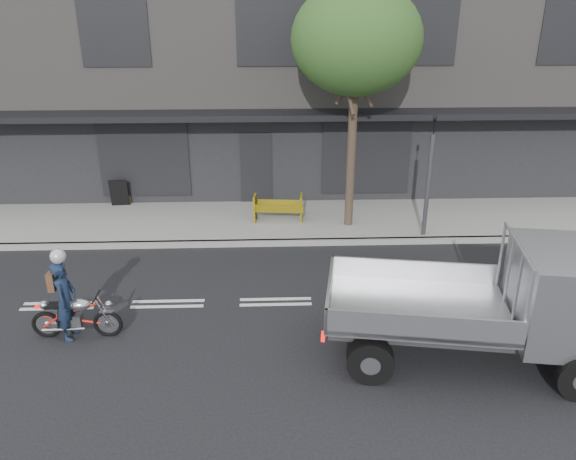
# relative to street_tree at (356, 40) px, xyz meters

# --- Properties ---
(ground) EXTENTS (80.00, 80.00, 0.00)m
(ground) POSITION_rel_street_tree_xyz_m (-2.20, -4.20, -5.28)
(ground) COLOR black
(ground) RESTS_ON ground
(sidewalk) EXTENTS (32.00, 3.20, 0.15)m
(sidewalk) POSITION_rel_street_tree_xyz_m (-2.20, 0.50, -5.20)
(sidewalk) COLOR gray
(sidewalk) RESTS_ON ground
(kerb) EXTENTS (32.00, 0.20, 0.15)m
(kerb) POSITION_rel_street_tree_xyz_m (-2.20, -1.10, -5.20)
(kerb) COLOR gray
(kerb) RESTS_ON ground
(building_main) EXTENTS (26.00, 10.00, 8.00)m
(building_main) POSITION_rel_street_tree_xyz_m (-2.20, 7.10, -1.28)
(building_main) COLOR slate
(building_main) RESTS_ON ground
(street_tree) EXTENTS (3.40, 3.40, 6.74)m
(street_tree) POSITION_rel_street_tree_xyz_m (0.00, 0.00, 0.00)
(street_tree) COLOR #382B21
(street_tree) RESTS_ON ground
(traffic_light_pole) EXTENTS (0.12, 0.12, 3.50)m
(traffic_light_pole) POSITION_rel_street_tree_xyz_m (2.00, -0.85, -3.63)
(traffic_light_pole) COLOR #2D2D30
(traffic_light_pole) RESTS_ON ground
(motorcycle) EXTENTS (1.80, 0.52, 0.93)m
(motorcycle) POSITION_rel_street_tree_xyz_m (-6.18, -5.41, -4.80)
(motorcycle) COLOR black
(motorcycle) RESTS_ON ground
(rider) EXTENTS (0.40, 0.60, 1.65)m
(rider) POSITION_rel_street_tree_xyz_m (-6.33, -5.41, -4.45)
(rider) COLOR #15223B
(rider) RESTS_ON ground
(flatbed_ute) EXTENTS (5.47, 2.90, 2.41)m
(flatbed_ute) POSITION_rel_street_tree_xyz_m (2.50, -6.61, -3.90)
(flatbed_ute) COLOR black
(flatbed_ute) RESTS_ON ground
(construction_barrier) EXTENTS (1.51, 0.72, 0.82)m
(construction_barrier) POSITION_rel_street_tree_xyz_m (-2.04, 0.18, -4.72)
(construction_barrier) COLOR #E0BC0B
(construction_barrier) RESTS_ON sidewalk
(sandwich_board) EXTENTS (0.59, 0.42, 0.88)m
(sandwich_board) POSITION_rel_street_tree_xyz_m (-7.04, 1.80, -4.69)
(sandwich_board) COLOR black
(sandwich_board) RESTS_ON sidewalk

